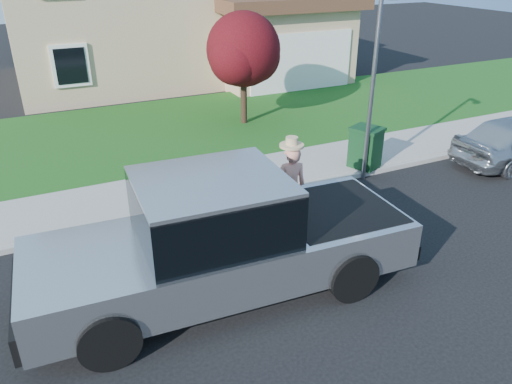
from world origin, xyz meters
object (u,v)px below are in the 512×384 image
Objects in this scene: pickup_truck at (221,240)px; woman at (290,186)px; ornamental_tree at (244,53)px; trash_bin at (365,147)px; street_lamp at (374,79)px.

woman is at bearing 37.16° from pickup_truck.
ornamental_tree reaches higher than trash_bin.
pickup_truck is at bearing -116.97° from ornamental_tree.
woman is at bearing -175.10° from trash_bin.
trash_bin is at bearing -139.66° from woman.
pickup_truck reaches higher than woman.
ornamental_tree is (2.03, 6.69, 1.43)m from woman.
pickup_truck is at bearing -141.22° from street_lamp.
trash_bin is at bearing -76.50° from ornamental_tree.
street_lamp is (5.05, 2.75, 1.59)m from pickup_truck.
pickup_truck is 1.46× the size of street_lamp.
ornamental_tree is 3.32× the size of trash_bin.
pickup_truck is 1.85× the size of ornamental_tree.
trash_bin is (3.22, 1.73, -0.26)m from woman.
street_lamp is (2.95, 1.34, 1.63)m from woman.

